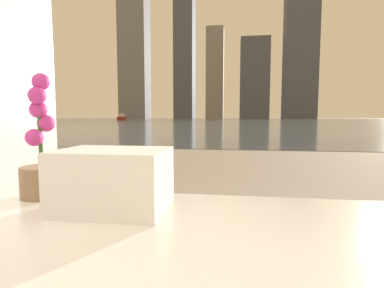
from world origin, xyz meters
TOP-DOWN VIEW (x-y plane):
  - potted_orchid at (-0.38, 0.93)m, footprint 0.13×0.13m
  - towel_stack at (-0.11, 0.83)m, footprint 0.28×0.21m
  - harbor_water at (0.00, 62.00)m, footprint 180.00×110.00m
  - harbor_boat_1 at (-24.72, 63.38)m, footprint 2.07×4.23m
  - harbor_boat_2 at (-44.56, 53.23)m, footprint 2.17×5.63m
  - skyline_tower_0 at (-40.46, 118.00)m, footprint 10.96×8.93m
  - skyline_tower_1 at (-20.02, 118.00)m, footprint 7.32×9.33m
  - skyline_tower_2 at (-8.09, 118.00)m, footprint 6.63×6.46m
  - skyline_tower_3 at (6.93, 118.00)m, footprint 10.74×10.06m
  - skyline_tower_4 at (23.47, 118.00)m, footprint 11.56×9.06m

SIDE VIEW (x-z plane):
  - harbor_water at x=0.00m, z-range 0.00..0.01m
  - harbor_boat_1 at x=-24.72m, z-range -0.21..1.31m
  - towel_stack at x=-0.11m, z-range 0.52..0.68m
  - potted_orchid at x=-0.38m, z-range 0.45..0.83m
  - harbor_boat_2 at x=-44.56m, z-range -0.30..1.78m
  - skyline_tower_3 at x=6.93m, z-range 0.00..29.86m
  - skyline_tower_2 at x=-8.09m, z-range 0.00..34.59m
  - skyline_tower_4 at x=23.47m, z-range 0.00..46.81m
  - skyline_tower_1 at x=-20.02m, z-range 0.00..56.10m
  - skyline_tower_0 at x=-40.46m, z-range 0.00..72.35m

